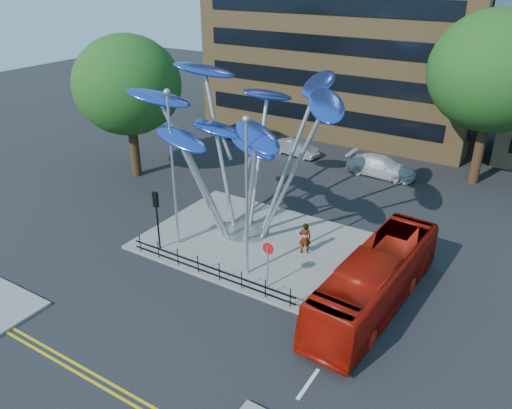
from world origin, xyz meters
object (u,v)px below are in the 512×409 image
Objects in this scene: parked_car_right at (381,166)px; tree_left at (127,85)px; street_lamp_left at (172,157)px; tree_right at (495,71)px; parked_car_left at (242,132)px; no_entry_sign_island at (268,257)px; leaf_sculpture at (243,121)px; pedestrian at (305,238)px; red_bus at (375,280)px; street_lamp_right at (247,185)px; traffic_light_island at (156,209)px; parked_car_mid at (296,148)px.

tree_left is at bearing 122.43° from parked_car_right.
tree_left reaches higher than street_lamp_left.
tree_right is at bearing 28.61° from tree_left.
parked_car_left is (-7.43, 17.89, -4.67)m from street_lamp_left.
tree_right is at bearing 72.88° from no_entry_sign_island.
leaf_sculpture is 7.15m from pedestrian.
red_bus is at bearing 16.39° from no_entry_sign_island.
tree_right reaches higher than street_lamp_right.
street_lamp_right is at bearing -5.71° from street_lamp_left.
traffic_light_island is at bearing -179.87° from no_entry_sign_island.
street_lamp_right reaches higher than red_bus.
red_bus is (11.88, 1.45, -1.18)m from traffic_light_island.
red_bus is at bearing -16.15° from tree_left.
street_lamp_right is (5.00, -0.50, -0.26)m from street_lamp_left.
parked_car_left is at bearing 123.84° from leaf_sculpture.
street_lamp_right is 3.39× the size of no_entry_sign_island.
tree_right reaches higher than leaf_sculpture.
tree_left is 18.35m from no_entry_sign_island.
street_lamp_right reaches higher than pedestrian.
traffic_light_island is at bearing -169.32° from red_bus.
parked_car_right is (13.70, -1.73, 0.07)m from parked_car_left.
tree_right is at bearing -74.54° from parked_car_mid.
traffic_light_island is at bearing -164.56° from parked_car_left.
parked_car_right is at bearing -116.40° from pedestrian.
traffic_light_island is 7.05m from no_entry_sign_island.
parked_car_left is at bearing 112.56° from street_lamp_left.
tree_left reaches higher than parked_car_left.
tree_right reaches higher than no_entry_sign_island.
tree_left is 22.39m from red_bus.
parked_car_mid is (-6.26, 17.24, -4.43)m from street_lamp_right.
pedestrian is (7.09, 3.84, -1.56)m from traffic_light_island.
parked_car_left is at bearing -74.81° from pedestrian.
tree_right is 21.25m from parked_car_left.
traffic_light_island is 20.21m from parked_car_left.
traffic_light_island is at bearing -169.35° from parked_car_mid.
red_bus is (6.38, 0.95, -3.66)m from street_lamp_right.
tree_right reaches higher than tree_left.
parked_car_right is at bearing 68.47° from traffic_light_island.
pedestrian is at bearing 88.71° from no_entry_sign_island.
red_bus is 2.57× the size of parked_car_left.
leaf_sculpture is 3.71× the size of traffic_light_island.
tree_right is at bearing 55.95° from street_lamp_left.
tree_left is at bearing 154.23° from street_lamp_right.
tree_right is 3.00× the size of parked_car_mid.
tree_left is 17.47m from pedestrian.
leaf_sculpture reaches higher than street_lamp_right.
parked_car_right is (6.27, 16.15, -4.60)m from street_lamp_left.
parked_car_mid is (-3.70, 13.56, -6.21)m from leaf_sculpture.
no_entry_sign_island is at bearing -148.27° from parked_car_left.
tree_left is 1.17× the size of street_lamp_left.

